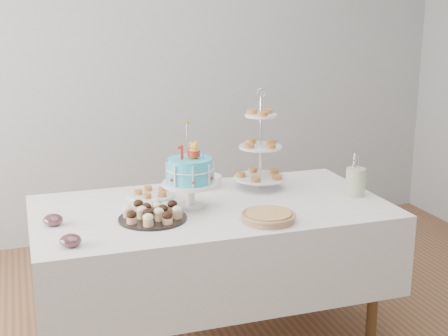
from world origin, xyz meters
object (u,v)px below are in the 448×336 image
object	(u,v)px
table	(211,244)
birthday_cake	(190,185)
cupcake_tray	(153,212)
plate_stack	(207,181)
pie	(268,216)
jam_bowl_b	(53,220)
jam_bowl_a	(70,241)
pastry_plate	(152,194)
utensil_pitcher	(356,181)
tiered_stand	(260,147)

from	to	relation	value
table	birthday_cake	world-z (taller)	birthday_cake
cupcake_tray	plate_stack	xyz separation A→B (m)	(0.43, 0.48, -0.00)
birthday_cake	cupcake_tray	bearing A→B (deg)	-142.45
table	pie	distance (m)	0.46
jam_bowl_b	jam_bowl_a	bearing A→B (deg)	-79.65
plate_stack	jam_bowl_a	bearing A→B (deg)	-140.34
jam_bowl_b	cupcake_tray	bearing A→B (deg)	-8.46
birthday_cake	pastry_plate	distance (m)	0.32
pastry_plate	jam_bowl_b	world-z (taller)	jam_bowl_b
cupcake_tray	jam_bowl_a	size ratio (longest dim) A/B	3.54
pie	utensil_pitcher	xyz separation A→B (m)	(0.64, 0.25, 0.06)
tiered_stand	jam_bowl_a	size ratio (longest dim) A/B	6.03
pie	tiered_stand	size ratio (longest dim) A/B	0.47
pie	pastry_plate	distance (m)	0.76
birthday_cake	pie	size ratio (longest dim) A/B	1.65
tiered_stand	plate_stack	distance (m)	0.39
plate_stack	birthday_cake	bearing A→B (deg)	-119.54
table	jam_bowl_a	distance (m)	0.90
tiered_stand	pastry_plate	size ratio (longest dim) A/B	2.29
pie	jam_bowl_a	world-z (taller)	jam_bowl_a
cupcake_tray	jam_bowl_b	bearing A→B (deg)	171.54
table	tiered_stand	xyz separation A→B (m)	(0.38, 0.23, 0.48)
cupcake_tray	jam_bowl_b	distance (m)	0.49
pastry_plate	tiered_stand	bearing A→B (deg)	-3.54
pastry_plate	jam_bowl_b	size ratio (longest dim) A/B	2.64
table	utensil_pitcher	size ratio (longest dim) A/B	7.82
jam_bowl_a	jam_bowl_b	distance (m)	0.32
pastry_plate	pie	bearing A→B (deg)	-51.62
jam_bowl_a	jam_bowl_b	bearing A→B (deg)	100.35
birthday_cake	tiered_stand	world-z (taller)	tiered_stand
pastry_plate	utensil_pitcher	size ratio (longest dim) A/B	1.07
birthday_cake	utensil_pitcher	size ratio (longest dim) A/B	1.90
jam_bowl_a	utensil_pitcher	bearing A→B (deg)	9.85
birthday_cake	pastry_plate	bearing A→B (deg)	130.11
table	cupcake_tray	distance (m)	0.46
birthday_cake	utensil_pitcher	bearing A→B (deg)	3.31
tiered_stand	plate_stack	bearing A→B (deg)	157.22
plate_stack	jam_bowl_b	distance (m)	1.00
pie	jam_bowl_b	world-z (taller)	jam_bowl_b
utensil_pitcher	table	bearing A→B (deg)	-168.51
birthday_cake	tiered_stand	distance (m)	0.55
jam_bowl_b	plate_stack	bearing A→B (deg)	23.63
table	utensil_pitcher	xyz separation A→B (m)	(0.84, -0.08, 0.31)
cupcake_tray	pie	size ratio (longest dim) A/B	1.24
pie	utensil_pitcher	bearing A→B (deg)	21.25
pastry_plate	jam_bowl_a	size ratio (longest dim) A/B	2.64
tiered_stand	jam_bowl_b	bearing A→B (deg)	-167.09
cupcake_tray	pastry_plate	xyz separation A→B (m)	(0.08, 0.39, -0.02)
table	jam_bowl_b	bearing A→B (deg)	-176.47
birthday_cake	jam_bowl_b	distance (m)	0.73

